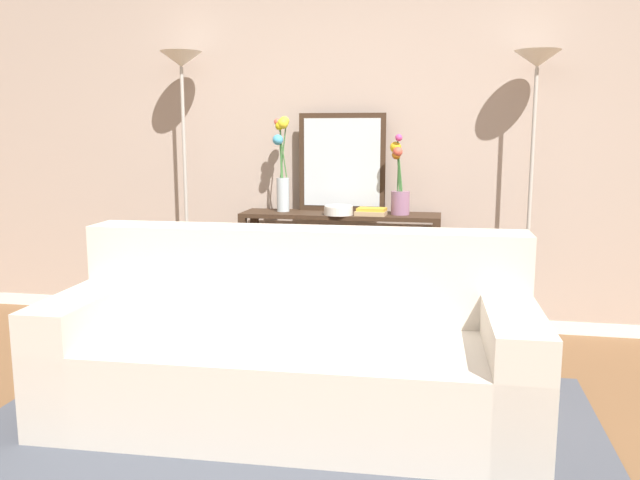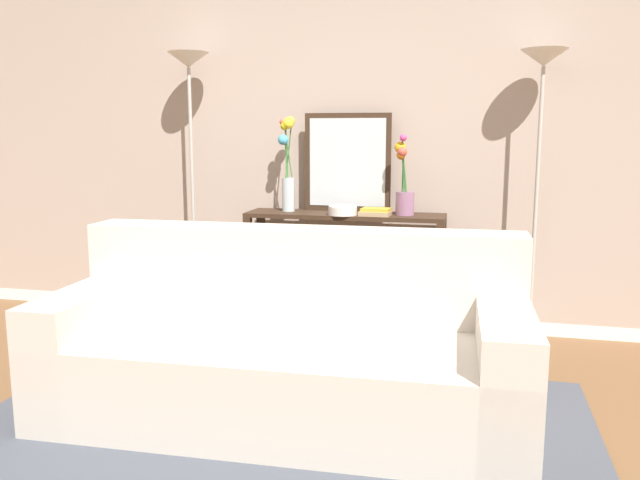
# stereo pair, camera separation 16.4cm
# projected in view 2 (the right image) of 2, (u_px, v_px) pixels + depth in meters

# --- Properties ---
(back_wall) EXTENTS (12.00, 0.15, 3.10)m
(back_wall) POSITION_uv_depth(u_px,v_px,m) (361.00, 105.00, 4.48)
(back_wall) COLOR white
(back_wall) RESTS_ON ground
(area_rug) EXTENTS (2.88, 1.74, 0.01)m
(area_rug) POSITION_uv_depth(u_px,v_px,m) (279.00, 427.00, 3.01)
(area_rug) COLOR #474C56
(area_rug) RESTS_ON ground
(couch) EXTENTS (2.26, 0.99, 0.88)m
(couch) POSITION_uv_depth(u_px,v_px,m) (288.00, 353.00, 3.12)
(couch) COLOR beige
(couch) RESTS_ON ground
(console_table) EXTENTS (1.33, 0.33, 0.83)m
(console_table) POSITION_uv_depth(u_px,v_px,m) (345.00, 252.00, 4.36)
(console_table) COLOR #382619
(console_table) RESTS_ON ground
(floor_lamp_left) EXTENTS (0.28, 0.28, 1.90)m
(floor_lamp_left) POSITION_uv_depth(u_px,v_px,m) (190.00, 113.00, 4.45)
(floor_lamp_left) COLOR #B7B2A8
(floor_lamp_left) RESTS_ON ground
(floor_lamp_right) EXTENTS (0.28, 0.28, 1.85)m
(floor_lamp_right) POSITION_uv_depth(u_px,v_px,m) (541.00, 116.00, 3.93)
(floor_lamp_right) COLOR #B7B2A8
(floor_lamp_right) RESTS_ON ground
(wall_mirror) EXTENTS (0.59, 0.02, 0.66)m
(wall_mirror) POSITION_uv_depth(u_px,v_px,m) (347.00, 162.00, 4.39)
(wall_mirror) COLOR #382619
(wall_mirror) RESTS_ON console_table
(vase_tall_flowers) EXTENTS (0.11, 0.13, 0.64)m
(vase_tall_flowers) POSITION_uv_depth(u_px,v_px,m) (287.00, 165.00, 4.38)
(vase_tall_flowers) COLOR silver
(vase_tall_flowers) RESTS_ON console_table
(vase_short_flowers) EXTENTS (0.14, 0.12, 0.52)m
(vase_short_flowers) POSITION_uv_depth(u_px,v_px,m) (404.00, 187.00, 4.19)
(vase_short_flowers) COLOR gray
(vase_short_flowers) RESTS_ON console_table
(fruit_bowl) EXTENTS (0.19, 0.19, 0.06)m
(fruit_bowl) POSITION_uv_depth(u_px,v_px,m) (343.00, 210.00, 4.22)
(fruit_bowl) COLOR silver
(fruit_bowl) RESTS_ON console_table
(book_stack) EXTENTS (0.20, 0.16, 0.05)m
(book_stack) POSITION_uv_depth(u_px,v_px,m) (375.00, 212.00, 4.20)
(book_stack) COLOR tan
(book_stack) RESTS_ON console_table
(book_row_under_console) EXTENTS (0.40, 0.18, 0.12)m
(book_row_under_console) POSITION_uv_depth(u_px,v_px,m) (297.00, 321.00, 4.52)
(book_row_under_console) COLOR gold
(book_row_under_console) RESTS_ON ground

